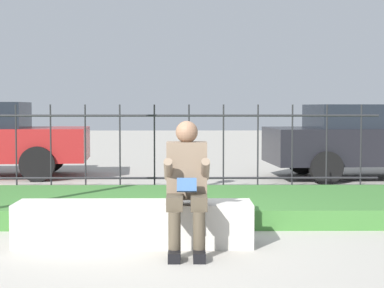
# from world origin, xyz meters

# --- Properties ---
(ground_plane) EXTENTS (60.00, 60.00, 0.00)m
(ground_plane) POSITION_xyz_m (0.00, 0.00, 0.00)
(ground_plane) COLOR #A8A399
(stone_bench) EXTENTS (2.31, 0.50, 0.43)m
(stone_bench) POSITION_xyz_m (-0.03, 0.00, 0.19)
(stone_bench) COLOR beige
(stone_bench) RESTS_ON ground_plane
(person_seated_reader) EXTENTS (0.42, 0.73, 1.23)m
(person_seated_reader) POSITION_xyz_m (0.49, -0.28, 0.66)
(person_seated_reader) COLOR black
(person_seated_reader) RESTS_ON ground_plane
(grass_berm) EXTENTS (8.78, 2.31, 0.22)m
(grass_berm) POSITION_xyz_m (0.00, 1.86, 0.11)
(grass_berm) COLOR #3D7533
(grass_berm) RESTS_ON ground_plane
(iron_fence) EXTENTS (6.78, 0.03, 1.39)m
(iron_fence) POSITION_xyz_m (0.00, 3.43, 0.73)
(iron_fence) COLOR #232326
(iron_fence) RESTS_ON ground_plane
(car_parked_right) EXTENTS (4.42, 2.12, 1.40)m
(car_parked_right) POSITION_xyz_m (4.16, 5.88, 0.74)
(car_parked_right) COLOR black
(car_parked_right) RESTS_ON ground_plane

